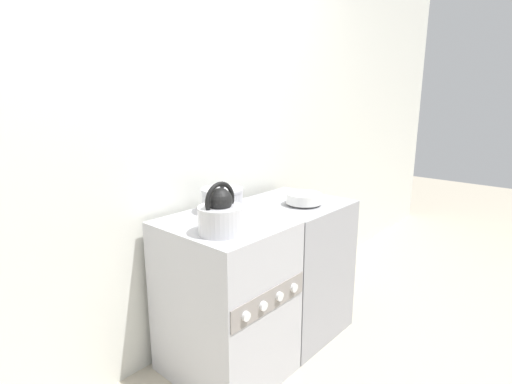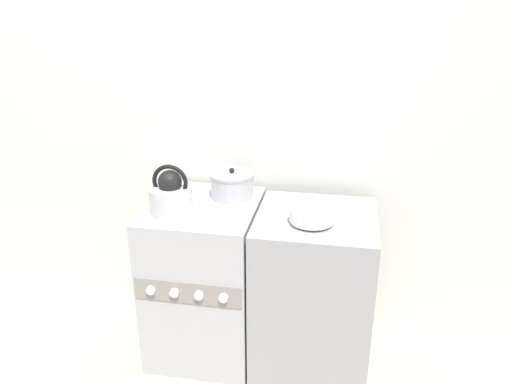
# 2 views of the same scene
# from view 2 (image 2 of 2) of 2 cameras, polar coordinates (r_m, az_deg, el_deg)

# --- Properties ---
(ground_plane) EXTENTS (12.00, 12.00, 0.00)m
(ground_plane) POSITION_cam_2_polar(r_m,az_deg,el_deg) (2.70, -7.25, -20.55)
(ground_plane) COLOR #B2A893
(wall_back) EXTENTS (7.00, 0.06, 2.50)m
(wall_back) POSITION_cam_2_polar(r_m,az_deg,el_deg) (2.69, -4.27, 9.78)
(wall_back) COLOR silver
(wall_back) RESTS_ON ground_plane
(stove) EXTENTS (0.54, 0.62, 0.83)m
(stove) POSITION_cam_2_polar(r_m,az_deg,el_deg) (2.67, -5.77, -9.71)
(stove) COLOR #B2B2B7
(stove) RESTS_ON ground_plane
(counter) EXTENTS (0.57, 0.57, 0.83)m
(counter) POSITION_cam_2_polar(r_m,az_deg,el_deg) (2.58, 6.51, -11.12)
(counter) COLOR #99999E
(counter) RESTS_ON ground_plane
(kettle) EXTENTS (0.25, 0.21, 0.24)m
(kettle) POSITION_cam_2_polar(r_m,az_deg,el_deg) (2.39, -9.65, -0.33)
(kettle) COLOR silver
(kettle) RESTS_ON stove
(cooking_pot) EXTENTS (0.22, 0.22, 0.16)m
(cooking_pot) POSITION_cam_2_polar(r_m,az_deg,el_deg) (2.55, -2.75, 0.82)
(cooking_pot) COLOR #B2B2B7
(cooking_pot) RESTS_ON stove
(enamel_bowl) EXTENTS (0.20, 0.20, 0.07)m
(enamel_bowl) POSITION_cam_2_polar(r_m,az_deg,el_deg) (2.29, 6.39, -2.70)
(enamel_bowl) COLOR white
(enamel_bowl) RESTS_ON counter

